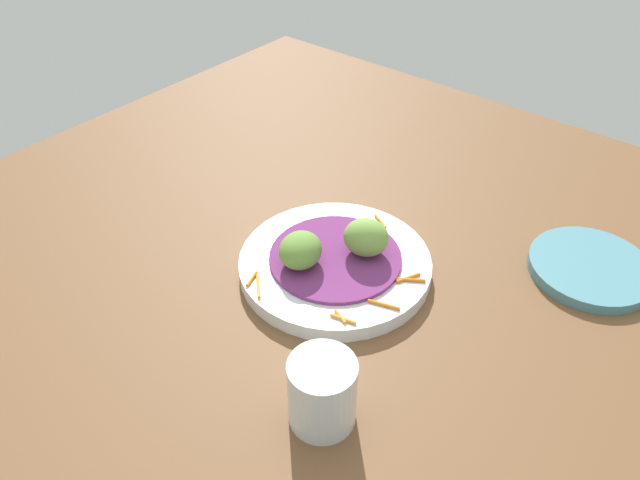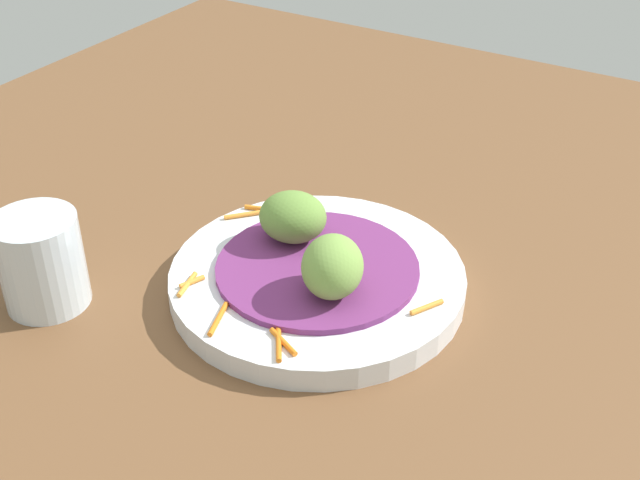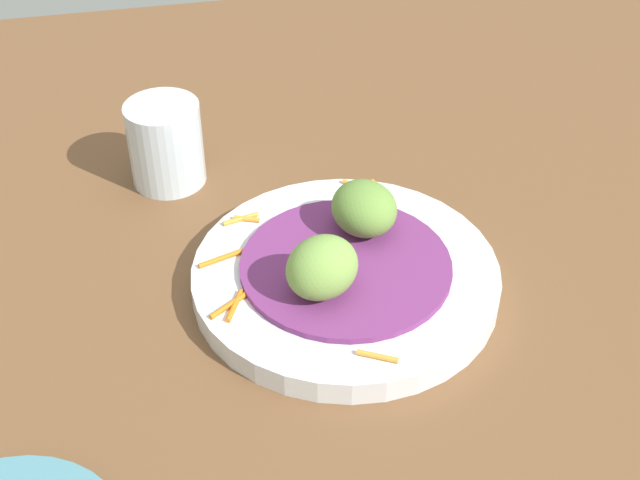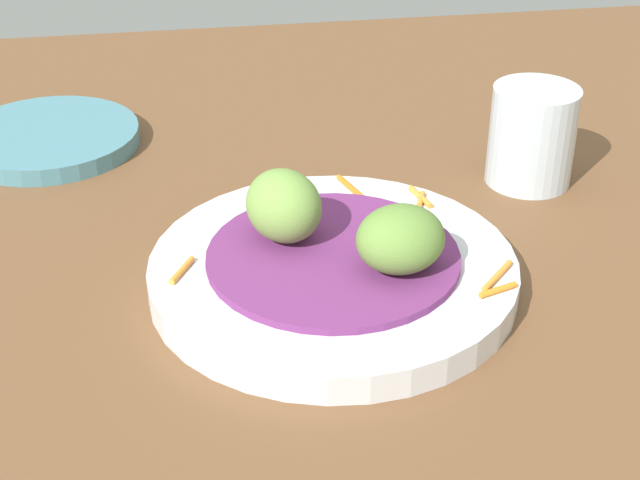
{
  "view_description": "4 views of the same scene",
  "coord_description": "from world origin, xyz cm",
  "px_view_note": "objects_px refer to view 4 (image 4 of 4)",
  "views": [
    {
      "loc": [
        -36.67,
        44.9,
        52.76
      ],
      "look_at": [
        -0.63,
        0.87,
        6.6
      ],
      "focal_mm": 34.33,
      "sensor_mm": 36.0,
      "label": 1
    },
    {
      "loc": [
        -48.55,
        -28.06,
        42.46
      ],
      "look_at": [
        -1.02,
        0.54,
        5.93
      ],
      "focal_mm": 46.95,
      "sensor_mm": 36.0,
      "label": 2
    },
    {
      "loc": [
        -14.78,
        -48.86,
        47.79
      ],
      "look_at": [
        -3.87,
        2.15,
        5.27
      ],
      "focal_mm": 49.19,
      "sensor_mm": 36.0,
      "label": 3
    },
    {
      "loc": [
        48.72,
        -9.14,
        36.59
      ],
      "look_at": [
        -2.46,
        -0.82,
        5.44
      ],
      "focal_mm": 54.05,
      "sensor_mm": 36.0,
      "label": 4
    }
  ],
  "objects_px": {
    "side_plate_small": "(49,138)",
    "water_glass": "(532,136)",
    "guac_scoop_center": "(401,240)",
    "guac_scoop_left": "(284,206)",
    "main_plate": "(340,272)"
  },
  "relations": [
    {
      "from": "main_plate",
      "to": "guac_scoop_center",
      "type": "relative_size",
      "value": 4.23
    },
    {
      "from": "main_plate",
      "to": "water_glass",
      "type": "xyz_separation_m",
      "value": [
        -0.12,
        0.17,
        0.03
      ]
    },
    {
      "from": "main_plate",
      "to": "water_glass",
      "type": "distance_m",
      "value": 0.21
    },
    {
      "from": "guac_scoop_left",
      "to": "water_glass",
      "type": "height_order",
      "value": "water_glass"
    },
    {
      "from": "side_plate_small",
      "to": "water_glass",
      "type": "bearing_deg",
      "value": 71.61
    },
    {
      "from": "guac_scoop_left",
      "to": "water_glass",
      "type": "xyz_separation_m",
      "value": [
        -0.1,
        0.2,
        -0.01
      ]
    },
    {
      "from": "guac_scoop_left",
      "to": "guac_scoop_center",
      "type": "relative_size",
      "value": 0.98
    },
    {
      "from": "guac_scoop_left",
      "to": "main_plate",
      "type": "bearing_deg",
      "value": 53.07
    },
    {
      "from": "main_plate",
      "to": "water_glass",
      "type": "bearing_deg",
      "value": 125.59
    },
    {
      "from": "guac_scoop_center",
      "to": "side_plate_small",
      "type": "relative_size",
      "value": 0.37
    },
    {
      "from": "guac_scoop_center",
      "to": "water_glass",
      "type": "bearing_deg",
      "value": 136.81
    },
    {
      "from": "side_plate_small",
      "to": "water_glass",
      "type": "height_order",
      "value": "water_glass"
    },
    {
      "from": "guac_scoop_left",
      "to": "guac_scoop_center",
      "type": "xyz_separation_m",
      "value": [
        0.05,
        0.07,
        -0.0
      ]
    },
    {
      "from": "side_plate_small",
      "to": "water_glass",
      "type": "xyz_separation_m",
      "value": [
        0.12,
        0.37,
        0.03
      ]
    },
    {
      "from": "guac_scoop_center",
      "to": "main_plate",
      "type": "bearing_deg",
      "value": -126.93
    }
  ]
}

